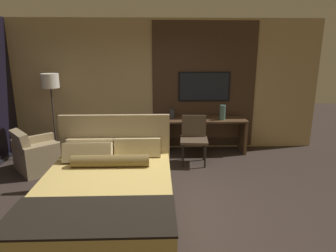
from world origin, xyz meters
name	(u,v)px	position (x,y,z in m)	size (l,w,h in m)	color
ground_plane	(152,205)	(0.00, 0.00, 0.00)	(16.00, 16.00, 0.00)	#332823
wall_back_tv_panel	(160,86)	(0.14, 2.59, 1.40)	(7.20, 0.09, 2.80)	tan
bed	(106,198)	(-0.58, -0.42, 0.34)	(1.69, 2.27, 1.20)	#33281E
desk	(205,129)	(1.10, 2.29, 0.50)	(1.73, 0.55, 0.74)	brown
tv	(204,87)	(1.10, 2.52, 1.39)	(1.11, 0.04, 0.63)	black
desk_chair	(194,135)	(0.80, 1.67, 0.56)	(0.56, 0.56, 0.92)	#4C3D2D
armchair_by_window	(39,156)	(-2.10, 1.39, 0.27)	(1.11, 1.12, 0.79)	#998460
floor_lamp	(51,88)	(-2.02, 2.09, 1.44)	(0.34, 0.34, 1.71)	#282623
vase_tall	(223,112)	(1.45, 2.18, 0.89)	(0.12, 0.12, 0.31)	#4C706B
vase_short	(172,114)	(0.40, 2.34, 0.84)	(0.13, 0.13, 0.20)	#333338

